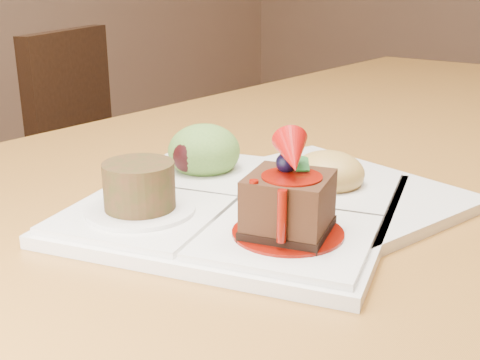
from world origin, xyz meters
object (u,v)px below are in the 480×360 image
Objects in this scene: second_plate at (313,197)px; chair_left at (108,173)px; sampler_plate at (240,190)px; dining_table at (433,191)px.

chair_left is at bearing 152.89° from second_plate.
sampler_plate is (0.86, -0.53, 0.29)m from chair_left.
chair_left reaches higher than dining_table.
sampler_plate is at bearing 34.62° from chair_left.
chair_left is (-0.93, 0.16, -0.20)m from dining_table.
second_plate is at bearing 39.97° from sampler_plate.
dining_table is 0.96m from chair_left.
sampler_plate reaches higher than second_plate.
dining_table is at bearing 63.01° from sampler_plate.
chair_left is at bearing 131.54° from sampler_plate.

